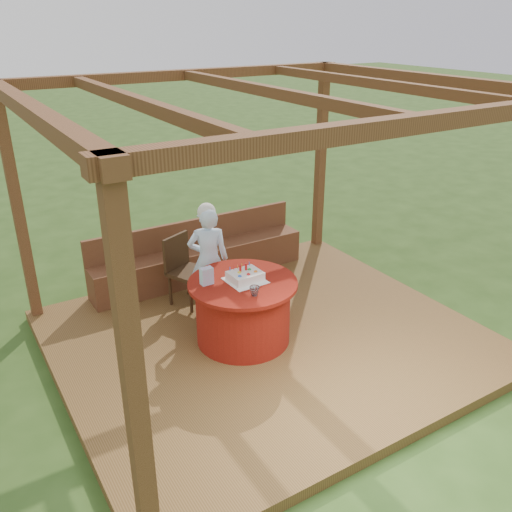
{
  "coord_description": "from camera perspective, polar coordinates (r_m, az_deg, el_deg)",
  "views": [
    {
      "loc": [
        -2.86,
        -4.41,
        3.43
      ],
      "look_at": [
        0.0,
        0.25,
        1.0
      ],
      "focal_mm": 38.0,
      "sensor_mm": 36.0,
      "label": 1
    }
  ],
  "objects": [
    {
      "name": "elderly_woman",
      "position": [
        6.43,
        -5.04,
        -0.21
      ],
      "size": [
        0.57,
        0.49,
        1.37
      ],
      "color": "#ABD8FF",
      "rests_on": "deck"
    },
    {
      "name": "ground",
      "position": [
        6.27,
        1.21,
        -9.18
      ],
      "size": [
        60.0,
        60.0,
        0.0
      ],
      "primitive_type": "plane",
      "color": "#284517",
      "rests_on": "ground"
    },
    {
      "name": "gift_bag",
      "position": [
        5.7,
        -5.22,
        -2.11
      ],
      "size": [
        0.13,
        0.09,
        0.19
      ],
      "primitive_type": "cube",
      "rotation": [
        0.0,
        0.0,
        -0.01
      ],
      "color": "#E292D1",
      "rests_on": "table"
    },
    {
      "name": "pergola",
      "position": [
        5.35,
        1.44,
        12.95
      ],
      "size": [
        4.5,
        4.0,
        2.72
      ],
      "color": "brown",
      "rests_on": "deck"
    },
    {
      "name": "birthday_cake",
      "position": [
        5.77,
        -1.15,
        -2.15
      ],
      "size": [
        0.4,
        0.4,
        0.18
      ],
      "color": "white",
      "rests_on": "table"
    },
    {
      "name": "deck",
      "position": [
        6.24,
        1.21,
        -8.72
      ],
      "size": [
        4.5,
        4.0,
        0.12
      ],
      "primitive_type": "cube",
      "color": "brown",
      "rests_on": "ground"
    },
    {
      "name": "drinking_glass",
      "position": [
        5.47,
        -0.15,
        -3.71
      ],
      "size": [
        0.14,
        0.14,
        0.1
      ],
      "primitive_type": "imported",
      "rotation": [
        0.0,
        0.0,
        0.39
      ],
      "color": "white",
      "rests_on": "table"
    },
    {
      "name": "chair",
      "position": [
        6.73,
        -7.61,
        -1.12
      ],
      "size": [
        0.56,
        0.56,
        0.87
      ],
      "color": "#382311",
      "rests_on": "deck"
    },
    {
      "name": "table",
      "position": [
        5.94,
        -1.38,
        -5.75
      ],
      "size": [
        1.18,
        1.18,
        0.72
      ],
      "color": "maroon",
      "rests_on": "deck"
    },
    {
      "name": "bench",
      "position": [
        7.41,
        -5.94,
        -0.42
      ],
      "size": [
        3.0,
        0.42,
        0.8
      ],
      "color": "brown",
      "rests_on": "deck"
    }
  ]
}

